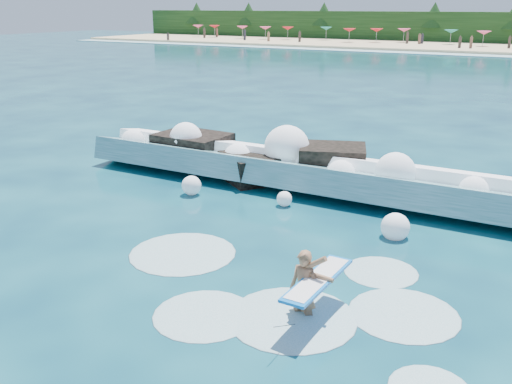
{
  "coord_description": "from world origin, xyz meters",
  "views": [
    {
      "loc": [
        8.64,
        -10.74,
        6.0
      ],
      "look_at": [
        1.5,
        2.0,
        1.2
      ],
      "focal_mm": 40.0,
      "sensor_mm": 36.0,
      "label": 1
    }
  ],
  "objects": [
    {
      "name": "ground",
      "position": [
        0.0,
        0.0,
        0.0
      ],
      "size": [
        200.0,
        200.0,
        0.0
      ],
      "primitive_type": "plane",
      "color": "#082B40",
      "rests_on": "ground"
    },
    {
      "name": "wet_band",
      "position": [
        0.0,
        67.0,
        0.04
      ],
      "size": [
        140.0,
        5.0,
        0.08
      ],
      "primitive_type": "cube",
      "color": "silver",
      "rests_on": "ground"
    },
    {
      "name": "breaking_wave",
      "position": [
        1.04,
        6.48,
        0.51
      ],
      "size": [
        17.03,
        2.7,
        1.47
      ],
      "color": "teal",
      "rests_on": "ground"
    },
    {
      "name": "rock_cluster",
      "position": [
        -1.54,
        7.02,
        0.5
      ],
      "size": [
        8.46,
        3.65,
        1.57
      ],
      "color": "black",
      "rests_on": "ground"
    },
    {
      "name": "surfer_with_board",
      "position": [
        4.54,
        -1.35,
        0.63
      ],
      "size": [
        0.91,
        2.87,
        1.7
      ],
      "color": "#916444",
      "rests_on": "ground"
    },
    {
      "name": "wave_spray",
      "position": [
        1.02,
        6.44,
        0.94
      ],
      "size": [
        15.71,
        4.64,
        2.07
      ],
      "color": "white",
      "rests_on": "ground"
    },
    {
      "name": "surf_foam",
      "position": [
        3.49,
        -0.82,
        0.0
      ],
      "size": [
        8.81,
        5.62,
        0.14
      ],
      "color": "silver",
      "rests_on": "ground"
    },
    {
      "name": "beachgoers",
      "position": [
        -3.7,
        74.91,
        1.11
      ],
      "size": [
        109.14,
        13.93,
        1.94
      ],
      "color": "#3F332D",
      "rests_on": "ground"
    }
  ]
}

